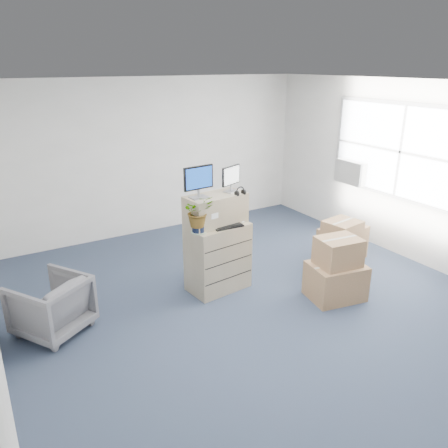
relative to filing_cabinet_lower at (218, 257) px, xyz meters
The scene contains 19 objects.
ground 1.01m from the filing_cabinet_lower, 78.03° to the right, with size 7.00×7.00×0.00m, color #29324A.
wall_back 2.81m from the filing_cabinet_lower, 86.03° to the left, with size 6.00×0.02×2.80m, color silver.
wall_right 3.43m from the filing_cabinet_lower, 15.16° to the right, with size 0.02×7.00×2.80m, color silver.
window 3.39m from the filing_cabinet_lower, ahead, with size 0.07×2.72×1.52m.
ac_unit 3.18m from the filing_cabinet_lower, ahead, with size 0.24×0.60×0.40m, color beige.
filing_cabinet_lower is the anchor object (origin of this frame).
filing_cabinet_upper 0.69m from the filing_cabinet_lower, 96.53° to the left, with size 0.82×0.41×0.41m, color tan.
monitor_left 1.16m from the filing_cabinet_lower, behind, with size 0.43×0.18×0.42m.
monitor_right 1.12m from the filing_cabinet_lower, 14.73° to the left, with size 0.34×0.20×0.36m.
headphones 0.98m from the filing_cabinet_lower, 20.61° to the right, with size 0.14×0.14×0.02m, color black.
keyboard 0.52m from the filing_cabinet_lower, 65.20° to the right, with size 0.41×0.17×0.02m, color black.
mouse 0.60m from the filing_cabinet_lower, 17.53° to the right, with size 0.09×0.06×0.03m, color silver.
water_bottle 0.60m from the filing_cabinet_lower, 69.51° to the left, with size 0.07×0.07×0.24m, color gray.
phone_dock 0.53m from the filing_cabinet_lower, 154.49° to the left, with size 0.06×0.05×0.11m.
external_drive 0.62m from the filing_cabinet_lower, 26.54° to the left, with size 0.17×0.13×0.05m, color black.
tissue_box 0.67m from the filing_cabinet_lower, 26.31° to the left, with size 0.22×0.11×0.08m, color #3B71CA.
potted_plant 0.81m from the filing_cabinet_lower, 160.99° to the right, with size 0.44×0.47×0.41m.
office_chair 2.22m from the filing_cabinet_lower, behind, with size 0.74×0.69×0.76m, color #5D5D62.
cardboard_boxes 1.83m from the filing_cabinet_lower, 19.58° to the right, with size 1.80×1.50×0.87m.
Camera 1 is at (-2.95, -3.92, 3.03)m, focal length 35.00 mm.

